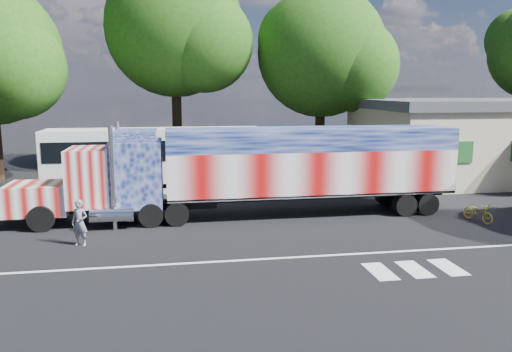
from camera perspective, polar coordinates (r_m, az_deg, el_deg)
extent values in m
plane|color=black|center=(20.58, 1.38, -6.64)|extent=(100.00, 100.00, 0.00)
cube|color=silver|center=(17.78, 3.22, -9.33)|extent=(30.00, 0.15, 0.01)
cube|color=silver|center=(17.01, 13.99, -10.53)|extent=(0.70, 1.60, 0.01)
cube|color=silver|center=(17.50, 17.66, -10.11)|extent=(0.70, 1.60, 0.01)
cube|color=silver|center=(18.06, 21.10, -9.69)|extent=(0.70, 1.60, 0.01)
cube|color=black|center=(23.13, -15.76, -3.37)|extent=(8.97, 1.00, 0.30)
cube|color=#D3817F|center=(23.60, -23.53, -2.33)|extent=(2.59, 2.19, 1.30)
cube|color=silver|center=(23.97, -26.65, -2.38)|extent=(0.12, 1.89, 1.16)
cube|color=silver|center=(24.17, -26.99, -3.89)|extent=(0.30, 2.49, 0.36)
cube|color=#D3817F|center=(23.00, -18.39, -0.03)|extent=(1.79, 2.49, 2.49)
cube|color=black|center=(23.08, -20.52, 1.00)|extent=(0.06, 2.09, 0.90)
cube|color=#49568F|center=(22.75, -13.44, 0.35)|extent=(2.19, 2.49, 2.89)
cube|color=#49568F|center=(22.55, -13.61, 4.48)|extent=(1.79, 2.39, 0.50)
cylinder|color=silver|center=(24.13, -15.36, 0.80)|extent=(0.20, 0.20, 4.38)
cylinder|color=silver|center=(21.55, -16.05, -0.29)|extent=(0.20, 0.20, 4.38)
cylinder|color=silver|center=(24.40, -15.43, -2.80)|extent=(1.79, 0.66, 0.66)
cylinder|color=silver|center=(21.89, -16.11, -4.27)|extent=(1.79, 0.66, 0.66)
cylinder|color=black|center=(22.63, -23.35, -4.50)|extent=(1.10, 0.35, 1.10)
cylinder|color=black|center=(24.71, -22.15, -3.26)|extent=(1.10, 0.35, 1.10)
cylinder|color=black|center=(22.03, -11.89, -4.34)|extent=(1.04, 0.55, 1.04)
cylinder|color=black|center=(24.06, -11.69, -3.13)|extent=(1.04, 0.55, 1.04)
cylinder|color=black|center=(22.01, -9.03, -4.27)|extent=(1.04, 0.55, 1.04)
cylinder|color=black|center=(24.04, -9.08, -3.06)|extent=(1.04, 0.55, 1.04)
cube|color=black|center=(23.79, 6.22, -2.08)|extent=(12.95, 1.10, 0.30)
cube|color=#DF7D7D|center=(23.58, 6.27, 0.65)|extent=(13.35, 2.59, 1.99)
cube|color=#425291|center=(23.39, 6.34, 4.27)|extent=(13.35, 2.59, 1.00)
cube|color=silver|center=(23.76, 6.23, -1.72)|extent=(13.35, 2.59, 0.12)
cube|color=silver|center=(26.12, 20.59, 2.08)|extent=(0.04, 2.49, 2.89)
cylinder|color=black|center=(24.44, 16.61, -3.15)|extent=(1.04, 0.55, 1.04)
cylinder|color=black|center=(26.28, 14.62, -2.15)|extent=(1.04, 0.55, 1.04)
cylinder|color=black|center=(24.93, 18.88, -3.01)|extent=(1.04, 0.55, 1.04)
cylinder|color=black|center=(26.75, 16.77, -2.05)|extent=(1.04, 0.55, 1.04)
cube|color=white|center=(29.71, -11.42, 1.85)|extent=(12.35, 2.68, 3.60)
cube|color=black|center=(29.63, -11.46, 3.13)|extent=(11.94, 2.74, 1.13)
cube|color=black|center=(29.92, -11.33, -0.69)|extent=(12.35, 2.68, 0.26)
cube|color=black|center=(30.54, -23.09, 1.76)|extent=(0.06, 2.37, 1.44)
cylinder|color=black|center=(29.19, -20.54, -1.29)|extent=(1.03, 0.31, 1.03)
cylinder|color=black|center=(31.68, -19.66, -0.40)|extent=(1.03, 0.31, 1.03)
cylinder|color=black|center=(28.70, -5.24, -0.88)|extent=(1.03, 0.31, 1.03)
cylinder|color=black|center=(31.23, -5.60, -0.01)|extent=(1.03, 0.31, 1.03)
cylinder|color=black|center=(28.78, -3.40, -0.82)|extent=(1.03, 0.31, 1.03)
cylinder|color=black|center=(31.30, -3.90, 0.04)|extent=(1.03, 0.31, 1.03)
cube|color=#1E5926|center=(30.02, 22.24, 2.54)|extent=(1.60, 0.08, 1.20)
imported|color=slate|center=(20.04, -19.50, -5.06)|extent=(0.75, 0.63, 1.76)
imported|color=gold|center=(24.46, 24.04, -3.80)|extent=(0.95, 1.72, 0.86)
cylinder|color=black|center=(37.49, 7.32, 6.04)|extent=(0.70, 0.70, 6.79)
sphere|color=#265514|center=(37.50, 7.49, 13.83)|extent=(9.33, 9.33, 9.33)
sphere|color=#265514|center=(36.71, 10.96, 12.30)|extent=(6.53, 6.53, 6.53)
sphere|color=#265514|center=(38.56, 4.84, 15.21)|extent=(6.07, 6.07, 6.07)
cylinder|color=black|center=(37.41, -9.03, 7.05)|extent=(0.70, 0.70, 8.16)
sphere|color=#265514|center=(37.62, -9.29, 16.40)|extent=(9.86, 9.86, 9.86)
sphere|color=#265514|center=(36.10, -5.98, 14.89)|extent=(6.90, 6.90, 6.90)
sphere|color=#265514|center=(39.26, -11.62, 17.77)|extent=(6.41, 6.41, 6.41)
sphere|color=#265514|center=(34.09, -26.01, 11.03)|extent=(6.23, 6.23, 6.23)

